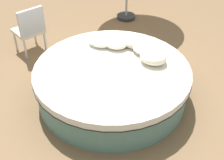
% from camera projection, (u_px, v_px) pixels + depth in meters
% --- Properties ---
extents(ground_plane, '(16.00, 16.00, 0.00)m').
position_uv_depth(ground_plane, '(112.00, 96.00, 5.17)').
color(ground_plane, brown).
extents(round_bed, '(2.49, 2.49, 0.58)m').
position_uv_depth(round_bed, '(112.00, 82.00, 4.98)').
color(round_bed, '#4C726B').
rests_on(round_bed, ground_plane).
extents(throw_pillow_0, '(0.44, 0.38, 0.21)m').
position_uv_depth(throw_pillow_0, '(153.00, 57.00, 4.87)').
color(throw_pillow_0, beige).
rests_on(throw_pillow_0, round_bed).
extents(throw_pillow_1, '(0.49, 0.38, 0.15)m').
position_uv_depth(throw_pillow_1, '(147.00, 49.00, 5.11)').
color(throw_pillow_1, beige).
rests_on(throw_pillow_1, round_bed).
extents(throw_pillow_2, '(0.42, 0.28, 0.17)m').
position_uv_depth(throw_pillow_2, '(133.00, 43.00, 5.27)').
color(throw_pillow_2, beige).
rests_on(throw_pillow_2, round_bed).
extents(throw_pillow_3, '(0.44, 0.38, 0.17)m').
position_uv_depth(throw_pillow_3, '(116.00, 42.00, 5.28)').
color(throw_pillow_3, silver).
rests_on(throw_pillow_3, round_bed).
extents(throw_pillow_4, '(0.42, 0.29, 0.15)m').
position_uv_depth(throw_pillow_4, '(99.00, 42.00, 5.31)').
color(throw_pillow_4, white).
rests_on(throw_pillow_4, round_bed).
extents(patio_chair, '(0.66, 0.67, 0.98)m').
position_uv_depth(patio_chair, '(30.00, 28.00, 5.93)').
color(patio_chair, '#B7B7BC').
rests_on(patio_chair, ground_plane).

